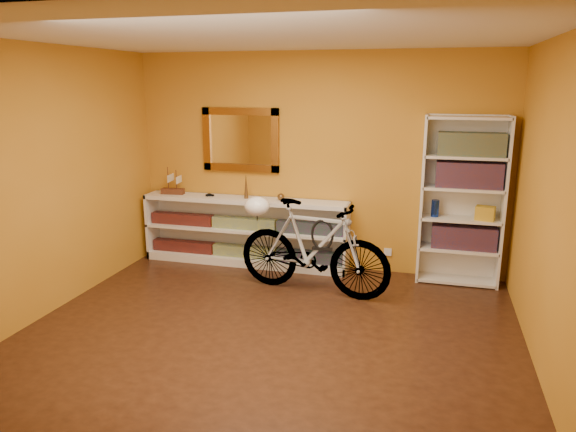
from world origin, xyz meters
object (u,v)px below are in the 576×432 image
(bicycle, at_px, (313,247))
(console_unit, at_px, (245,231))
(helmet, at_px, (257,206))
(bookcase, at_px, (462,202))

(bicycle, bearing_deg, console_unit, 63.93)
(console_unit, height_order, helmet, helmet)
(bicycle, bearing_deg, helmet, 90.00)
(console_unit, bearing_deg, helmet, -58.96)
(helmet, bearing_deg, console_unit, 121.04)
(console_unit, relative_size, helmet, 9.19)
(bookcase, xyz_separation_m, bicycle, (-1.52, -0.74, -0.43))
(helmet, bearing_deg, bookcase, 16.27)
(bookcase, bearing_deg, bicycle, -154.15)
(bookcase, distance_m, helmet, 2.28)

